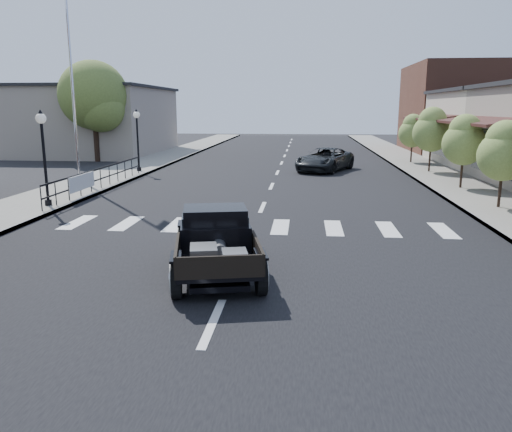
{
  "coord_description": "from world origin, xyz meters",
  "views": [
    {
      "loc": [
        1.48,
        -10.71,
        3.55
      ],
      "look_at": [
        0.34,
        0.99,
        1.0
      ],
      "focal_mm": 35.0,
      "sensor_mm": 36.0,
      "label": 1
    }
  ],
  "objects": [
    {
      "name": "ground",
      "position": [
        0.0,
        0.0,
        0.0
      ],
      "size": [
        120.0,
        120.0,
        0.0
      ],
      "primitive_type": "plane",
      "color": "black",
      "rests_on": "ground"
    },
    {
      "name": "road",
      "position": [
        0.0,
        15.0,
        0.01
      ],
      "size": [
        14.0,
        80.0,
        0.02
      ],
      "primitive_type": "cube",
      "color": "black",
      "rests_on": "ground"
    },
    {
      "name": "road_markings",
      "position": [
        0.0,
        10.0,
        0.0
      ],
      "size": [
        12.0,
        60.0,
        0.06
      ],
      "primitive_type": null,
      "color": "silver",
      "rests_on": "ground"
    },
    {
      "name": "sidewalk_left",
      "position": [
        -8.5,
        15.0,
        0.07
      ],
      "size": [
        3.0,
        80.0,
        0.15
      ],
      "primitive_type": "cube",
      "color": "gray",
      "rests_on": "ground"
    },
    {
      "name": "sidewalk_right",
      "position": [
        8.5,
        15.0,
        0.07
      ],
      "size": [
        3.0,
        80.0,
        0.15
      ],
      "primitive_type": "cube",
      "color": "gray",
      "rests_on": "ground"
    },
    {
      "name": "low_building_left",
      "position": [
        -15.0,
        28.0,
        2.5
      ],
      "size": [
        10.0,
        12.0,
        5.0
      ],
      "primitive_type": "cube",
      "color": "gray",
      "rests_on": "ground"
    },
    {
      "name": "far_building_right",
      "position": [
        15.5,
        32.0,
        3.5
      ],
      "size": [
        11.0,
        10.0,
        7.0
      ],
      "primitive_type": "cube",
      "color": "brown",
      "rests_on": "ground"
    },
    {
      "name": "railing",
      "position": [
        -7.3,
        10.0,
        0.65
      ],
      "size": [
        0.08,
        10.0,
        1.0
      ],
      "primitive_type": null,
      "color": "black",
      "rests_on": "sidewalk_left"
    },
    {
      "name": "banner",
      "position": [
        -7.22,
        8.0,
        0.45
      ],
      "size": [
        0.04,
        2.2,
        0.6
      ],
      "primitive_type": null,
      "color": "silver",
      "rests_on": "sidewalk_left"
    },
    {
      "name": "lamp_post_b",
      "position": [
        -7.6,
        6.0,
        1.82
      ],
      "size": [
        0.36,
        0.36,
        3.35
      ],
      "primitive_type": null,
      "color": "black",
      "rests_on": "sidewalk_left"
    },
    {
      "name": "lamp_post_c",
      "position": [
        -7.6,
        16.0,
        1.82
      ],
      "size": [
        0.36,
        0.36,
        3.35
      ],
      "primitive_type": null,
      "color": "black",
      "rests_on": "sidewalk_left"
    },
    {
      "name": "flagpole",
      "position": [
        -9.2,
        12.0,
        6.23
      ],
      "size": [
        0.12,
        0.12,
        12.15
      ],
      "primitive_type": "cylinder",
      "color": "silver",
      "rests_on": "sidewalk_left"
    },
    {
      "name": "big_tree_far",
      "position": [
        -12.5,
        22.0,
        3.32
      ],
      "size": [
        4.53,
        4.53,
        6.65
      ],
      "primitive_type": null,
      "color": "#52652B",
      "rests_on": "ground"
    },
    {
      "name": "small_tree_b",
      "position": [
        8.3,
        7.21,
        1.6
      ],
      "size": [
        1.74,
        1.74,
        2.9
      ],
      "primitive_type": null,
      "color": "olive",
      "rests_on": "sidewalk_right"
    },
    {
      "name": "small_tree_c",
      "position": [
        8.3,
        11.62,
        1.67
      ],
      "size": [
        1.83,
        1.83,
        3.05
      ],
      "primitive_type": null,
      "color": "olive",
      "rests_on": "sidewalk_right"
    },
    {
      "name": "small_tree_d",
      "position": [
        8.3,
        17.33,
        1.82
      ],
      "size": [
        2.01,
        2.01,
        3.35
      ],
      "primitive_type": null,
      "color": "olive",
      "rests_on": "sidewalk_right"
    },
    {
      "name": "small_tree_e",
      "position": [
        8.3,
        22.15,
        1.61
      ],
      "size": [
        1.76,
        1.76,
        2.93
      ],
      "primitive_type": null,
      "color": "olive",
      "rests_on": "sidewalk_right"
    },
    {
      "name": "hotrod_pickup",
      "position": [
        -0.41,
        -0.34,
        0.73
      ],
      "size": [
        2.82,
        4.54,
        1.46
      ],
      "primitive_type": null,
      "rotation": [
        0.0,
        0.0,
        0.21
      ],
      "color": "black",
      "rests_on": "ground"
    },
    {
      "name": "second_car",
      "position": [
        2.65,
        18.13,
        0.65
      ],
      "size": [
        3.87,
        5.16,
        1.3
      ],
      "primitive_type": "imported",
      "rotation": [
        0.0,
        0.0,
        -0.41
      ],
      "color": "black",
      "rests_on": "ground"
    }
  ]
}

